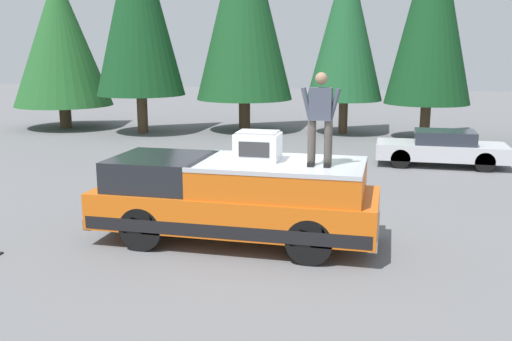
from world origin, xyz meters
The scene contains 10 objects.
ground_plane centered at (0.00, 0.00, 0.00)m, with size 90.00×90.00×0.00m, color slate.
pickup_truck centered at (-0.37, 0.76, 0.87)m, with size 2.01×5.54×1.65m.
compressor_unit centered at (-0.30, 0.33, 1.93)m, with size 0.65×0.84×0.56m.
person_on_truck_bed centered at (-0.58, -0.89, 2.55)m, with size 0.29×0.72×1.69m.
parked_car_silver centered at (8.45, -3.78, 0.58)m, with size 1.64×4.10×1.16m.
conifer_left centered at (14.27, -3.54, 5.39)m, with size 3.53×3.53×9.31m.
conifer_center_left centered at (15.09, -0.02, 4.77)m, with size 3.36×3.36×8.06m.
conifer_center_right centered at (14.89, 4.53, 5.79)m, with size 4.40×4.40×10.13m.
conifer_right centered at (13.18, 8.89, 5.67)m, with size 3.93×3.93×9.64m.
conifer_far_right centered at (13.94, 13.28, 4.21)m, with size 4.62×4.62×7.34m.
Camera 1 is at (-10.76, -2.12, 3.73)m, focal length 39.94 mm.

